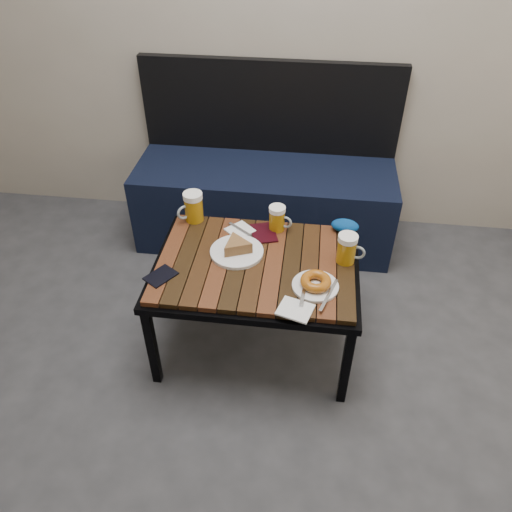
# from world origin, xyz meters

# --- Properties ---
(bench) EXTENTS (1.40, 0.50, 0.95)m
(bench) POSITION_xyz_m (-0.03, 1.76, 0.27)
(bench) COLOR black
(bench) RESTS_ON ground
(cafe_table) EXTENTS (0.84, 0.62, 0.47)m
(cafe_table) POSITION_xyz_m (0.02, 0.94, 0.43)
(cafe_table) COLOR black
(cafe_table) RESTS_ON ground
(beer_mug_left) EXTENTS (0.13, 0.12, 0.14)m
(beer_mug_left) POSITION_xyz_m (-0.29, 1.20, 0.54)
(beer_mug_left) COLOR #AD770D
(beer_mug_left) RESTS_ON cafe_table
(beer_mug_centre) EXTENTS (0.11, 0.08, 0.12)m
(beer_mug_centre) POSITION_xyz_m (0.09, 1.17, 0.53)
(beer_mug_centre) COLOR #AD770D
(beer_mug_centre) RESTS_ON cafe_table
(beer_mug_right) EXTENTS (0.12, 0.08, 0.13)m
(beer_mug_right) POSITION_xyz_m (0.39, 0.99, 0.54)
(beer_mug_right) COLOR #AD770D
(beer_mug_right) RESTS_ON cafe_table
(plate_pie) EXTENTS (0.22, 0.22, 0.06)m
(plate_pie) POSITION_xyz_m (-0.06, 0.98, 0.50)
(plate_pie) COLOR white
(plate_pie) RESTS_ON cafe_table
(plate_bagel) EXTENTS (0.18, 0.23, 0.05)m
(plate_bagel) POSITION_xyz_m (0.27, 0.81, 0.49)
(plate_bagel) COLOR white
(plate_bagel) RESTS_ON cafe_table
(napkin_left) EXTENTS (0.15, 0.15, 0.01)m
(napkin_left) POSITION_xyz_m (-0.07, 1.14, 0.48)
(napkin_left) COLOR white
(napkin_left) RESTS_ON cafe_table
(napkin_right) EXTENTS (0.15, 0.13, 0.01)m
(napkin_right) POSITION_xyz_m (0.20, 0.68, 0.48)
(napkin_right) COLOR white
(napkin_right) RESTS_ON cafe_table
(passport_navy) EXTENTS (0.14, 0.15, 0.01)m
(passport_navy) POSITION_xyz_m (-0.34, 0.80, 0.47)
(passport_navy) COLOR black
(passport_navy) RESTS_ON cafe_table
(passport_burgundy) EXTENTS (0.14, 0.17, 0.01)m
(passport_burgundy) POSITION_xyz_m (0.03, 1.13, 0.48)
(passport_burgundy) COLOR black
(passport_burgundy) RESTS_ON cafe_table
(knit_pouch) EXTENTS (0.13, 0.09, 0.05)m
(knit_pouch) POSITION_xyz_m (0.38, 1.20, 0.50)
(knit_pouch) COLOR #05128B
(knit_pouch) RESTS_ON cafe_table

